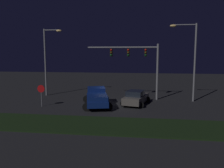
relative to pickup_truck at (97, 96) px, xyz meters
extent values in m
plane|color=black|center=(1.22, 1.17, -1.00)|extent=(80.00, 80.00, 0.00)
cube|color=black|center=(1.22, -6.50, -0.95)|extent=(23.68, 4.35, 0.10)
cube|color=navy|center=(0.04, -0.17, -0.32)|extent=(3.23, 5.72, 0.55)
cube|color=navy|center=(-0.24, 0.99, 0.38)|extent=(2.24, 2.28, 0.85)
cube|color=black|center=(-0.24, 0.99, 0.50)|extent=(2.07, 1.90, 0.51)
cube|color=navy|center=(0.30, -1.22, 0.18)|extent=(2.59, 3.39, 0.45)
cylinder|color=black|center=(-1.42, 1.47, -0.60)|extent=(0.80, 0.22, 0.80)
cylinder|color=black|center=(0.58, 1.97, -0.60)|extent=(0.80, 0.22, 0.80)
cylinder|color=black|center=(-0.49, -2.30, -0.60)|extent=(0.80, 0.22, 0.80)
cylinder|color=black|center=(1.51, -1.81, -0.60)|extent=(0.80, 0.22, 0.80)
cube|color=#514C47|center=(4.00, 1.33, -0.39)|extent=(2.80, 4.70, 0.70)
cube|color=black|center=(3.94, 1.08, 0.24)|extent=(2.03, 2.32, 0.55)
cylinder|color=black|center=(3.47, 3.00, -0.68)|extent=(0.64, 0.22, 0.64)
cylinder|color=black|center=(5.26, 2.56, -0.68)|extent=(0.64, 0.22, 0.64)
cylinder|color=black|center=(2.75, 0.09, -0.68)|extent=(0.64, 0.22, 0.64)
cylinder|color=black|center=(4.54, -0.35, -0.68)|extent=(0.64, 0.22, 0.64)
cylinder|color=slate|center=(6.35, 4.28, 2.25)|extent=(0.24, 0.24, 6.50)
cylinder|color=slate|center=(2.25, 4.28, 5.10)|extent=(8.20, 0.18, 0.18)
cube|color=black|center=(4.95, 4.28, 4.50)|extent=(0.32, 0.44, 0.95)
sphere|color=red|center=(4.95, 4.05, 4.80)|extent=(0.22, 0.22, 0.22)
sphere|color=#59380A|center=(4.95, 4.05, 4.50)|extent=(0.22, 0.22, 0.22)
sphere|color=#0C4719|center=(4.95, 4.05, 4.20)|extent=(0.22, 0.22, 0.22)
cube|color=black|center=(2.95, 4.28, 4.50)|extent=(0.32, 0.44, 0.95)
sphere|color=red|center=(2.95, 4.05, 4.80)|extent=(0.22, 0.22, 0.22)
sphere|color=#59380A|center=(2.95, 4.05, 4.50)|extent=(0.22, 0.22, 0.22)
sphere|color=#0C4719|center=(2.95, 4.05, 4.20)|extent=(0.22, 0.22, 0.22)
cube|color=black|center=(0.95, 4.28, 4.50)|extent=(0.32, 0.44, 0.95)
sphere|color=red|center=(0.95, 4.05, 4.80)|extent=(0.22, 0.22, 0.22)
sphere|color=#59380A|center=(0.95, 4.05, 4.50)|extent=(0.22, 0.22, 0.22)
sphere|color=#0C4719|center=(0.95, 4.05, 4.20)|extent=(0.22, 0.22, 0.22)
cylinder|color=slate|center=(-7.68, 5.21, 3.22)|extent=(0.20, 0.20, 8.44)
cylinder|color=slate|center=(-6.72, 5.21, 7.29)|extent=(1.92, 0.12, 0.12)
ellipsoid|color=#F9CC72|center=(-5.76, 5.21, 7.19)|extent=(0.70, 0.44, 0.30)
cylinder|color=slate|center=(10.38, 3.75, 3.33)|extent=(0.20, 0.20, 8.66)
cylinder|color=slate|center=(9.14, 3.75, 7.51)|extent=(2.49, 0.12, 0.12)
ellipsoid|color=#F9CC72|center=(7.90, 3.75, 7.41)|extent=(0.70, 0.44, 0.30)
cylinder|color=slate|center=(-5.52, -1.03, 0.10)|extent=(0.07, 0.07, 2.20)
cylinder|color=#B20C0F|center=(-5.52, -1.06, 0.85)|extent=(0.76, 0.03, 0.76)
camera|label=1|loc=(4.71, -23.28, 4.41)|focal=37.49mm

